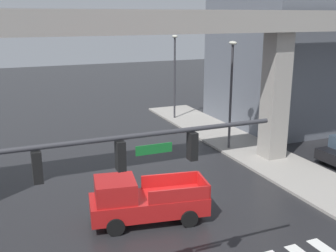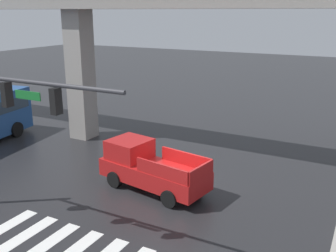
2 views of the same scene
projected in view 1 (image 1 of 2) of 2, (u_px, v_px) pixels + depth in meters
ground_plane at (166, 210)px, 19.10m from camera, size 120.00×120.00×0.00m
elevated_overpass at (136, 37)px, 20.62m from camera, size 49.16×2.27×9.09m
sidewalk_east at (287, 168)px, 24.09m from camera, size 4.00×36.00×0.15m
pickup_truck at (142, 201)px, 17.80m from camera, size 5.35×2.73×2.08m
traffic_signal_mast at (80, 180)px, 10.90m from camera, size 8.69×0.32×6.20m
street_lamp_mid_block at (231, 83)px, 26.52m from camera, size 0.44×0.70×7.24m
street_lamp_far_north at (175, 67)px, 34.58m from camera, size 0.44×0.70×7.24m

